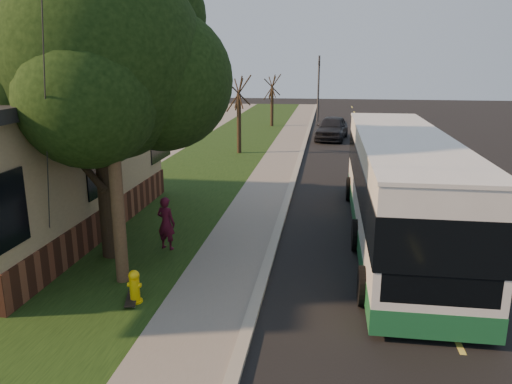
{
  "coord_description": "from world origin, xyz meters",
  "views": [
    {
      "loc": [
        1.42,
        -9.41,
        5.19
      ],
      "look_at": [
        -0.56,
        4.28,
        1.5
      ],
      "focal_mm": 35.0,
      "sensor_mm": 36.0,
      "label": 1
    }
  ],
  "objects_px": {
    "leafy_tree": "(102,60)",
    "distant_car": "(332,128)",
    "traffic_signal": "(319,84)",
    "utility_pole": "(108,86)",
    "transit_bus": "(400,186)",
    "fire_hydrant": "(135,287)",
    "bare_tree_near": "(239,116)",
    "skateboarder": "(166,223)",
    "bare_tree_far": "(272,101)",
    "skateboard_main": "(132,298)",
    "dumpster": "(49,176)"
  },
  "relations": [
    {
      "from": "traffic_signal",
      "to": "dumpster",
      "type": "height_order",
      "value": "traffic_signal"
    },
    {
      "from": "skateboarder",
      "to": "fire_hydrant",
      "type": "bearing_deg",
      "value": 111.95
    },
    {
      "from": "fire_hydrant",
      "to": "bare_tree_far",
      "type": "bearing_deg",
      "value": 90.76
    },
    {
      "from": "skateboard_main",
      "to": "distant_car",
      "type": "distance_m",
      "value": 24.41
    },
    {
      "from": "skateboard_main",
      "to": "fire_hydrant",
      "type": "bearing_deg",
      "value": -26.59
    },
    {
      "from": "bare_tree_near",
      "to": "utility_pole",
      "type": "bearing_deg",
      "value": -89.34
    },
    {
      "from": "fire_hydrant",
      "to": "distant_car",
      "type": "bearing_deg",
      "value": 79.89
    },
    {
      "from": "utility_pole",
      "to": "skateboarder",
      "type": "distance_m",
      "value": 4.4
    },
    {
      "from": "leafy_tree",
      "to": "transit_bus",
      "type": "relative_size",
      "value": 0.67
    },
    {
      "from": "fire_hydrant",
      "to": "transit_bus",
      "type": "bearing_deg",
      "value": 38.8
    },
    {
      "from": "fire_hydrant",
      "to": "skateboard_main",
      "type": "bearing_deg",
      "value": 153.41
    },
    {
      "from": "utility_pole",
      "to": "traffic_signal",
      "type": "height_order",
      "value": "utility_pole"
    },
    {
      "from": "utility_pole",
      "to": "dumpster",
      "type": "relative_size",
      "value": 5.31
    },
    {
      "from": "leafy_tree",
      "to": "traffic_signal",
      "type": "relative_size",
      "value": 1.42
    },
    {
      "from": "skateboarder",
      "to": "transit_bus",
      "type": "bearing_deg",
      "value": -148.11
    },
    {
      "from": "bare_tree_far",
      "to": "skateboard_main",
      "type": "bearing_deg",
      "value": -89.43
    },
    {
      "from": "leafy_tree",
      "to": "distant_car",
      "type": "distance_m",
      "value": 22.62
    },
    {
      "from": "traffic_signal",
      "to": "transit_bus",
      "type": "height_order",
      "value": "traffic_signal"
    },
    {
      "from": "bare_tree_far",
      "to": "traffic_signal",
      "type": "distance_m",
      "value": 5.44
    },
    {
      "from": "bare_tree_near",
      "to": "skateboarder",
      "type": "xyz_separation_m",
      "value": [
        0.6,
        -14.85,
        -1.33
      ]
    },
    {
      "from": "fire_hydrant",
      "to": "bare_tree_near",
      "type": "xyz_separation_m",
      "value": [
        -0.9,
        18.0,
        1.72
      ]
    },
    {
      "from": "utility_pole",
      "to": "traffic_signal",
      "type": "xyz_separation_m",
      "value": [
        3.81,
        33.01,
        -1.47
      ]
    },
    {
      "from": "utility_pole",
      "to": "skateboard_main",
      "type": "distance_m",
      "value": 4.64
    },
    {
      "from": "fire_hydrant",
      "to": "leafy_tree",
      "type": "height_order",
      "value": "leafy_tree"
    },
    {
      "from": "dumpster",
      "to": "utility_pole",
      "type": "bearing_deg",
      "value": -50.5
    },
    {
      "from": "leafy_tree",
      "to": "dumpster",
      "type": "xyz_separation_m",
      "value": [
        -5.33,
        5.86,
        -4.45
      ]
    },
    {
      "from": "fire_hydrant",
      "to": "skateboarder",
      "type": "height_order",
      "value": "skateboarder"
    },
    {
      "from": "fire_hydrant",
      "to": "leafy_tree",
      "type": "bearing_deg",
      "value": 120.67
    },
    {
      "from": "fire_hydrant",
      "to": "skateboard_main",
      "type": "height_order",
      "value": "fire_hydrant"
    },
    {
      "from": "fire_hydrant",
      "to": "transit_bus",
      "type": "height_order",
      "value": "transit_bus"
    },
    {
      "from": "fire_hydrant",
      "to": "utility_pole",
      "type": "distance_m",
      "value": 4.37
    },
    {
      "from": "traffic_signal",
      "to": "dumpster",
      "type": "distance_m",
      "value": 27.49
    },
    {
      "from": "bare_tree_far",
      "to": "skateboard_main",
      "type": "distance_m",
      "value": 30.01
    },
    {
      "from": "utility_pole",
      "to": "traffic_signal",
      "type": "bearing_deg",
      "value": 83.42
    },
    {
      "from": "fire_hydrant",
      "to": "skateboard_main",
      "type": "xyz_separation_m",
      "value": [
        -0.1,
        0.05,
        -0.3
      ]
    },
    {
      "from": "bare_tree_far",
      "to": "dumpster",
      "type": "bearing_deg",
      "value": -106.83
    },
    {
      "from": "distant_car",
      "to": "transit_bus",
      "type": "bearing_deg",
      "value": -76.71
    },
    {
      "from": "distant_car",
      "to": "traffic_signal",
      "type": "bearing_deg",
      "value": 104.59
    },
    {
      "from": "bare_tree_far",
      "to": "skateboarder",
      "type": "bearing_deg",
      "value": -89.8
    },
    {
      "from": "transit_bus",
      "to": "dumpster",
      "type": "relative_size",
      "value": 6.79
    },
    {
      "from": "bare_tree_near",
      "to": "traffic_signal",
      "type": "bearing_deg",
      "value": 75.96
    },
    {
      "from": "skateboard_main",
      "to": "dumpster",
      "type": "bearing_deg",
      "value": 128.79
    },
    {
      "from": "fire_hydrant",
      "to": "bare_tree_near",
      "type": "relative_size",
      "value": 0.17
    },
    {
      "from": "dumpster",
      "to": "distant_car",
      "type": "bearing_deg",
      "value": 54.26
    },
    {
      "from": "traffic_signal",
      "to": "distant_car",
      "type": "distance_m",
      "value": 10.3
    },
    {
      "from": "distant_car",
      "to": "utility_pole",
      "type": "bearing_deg",
      "value": -94.43
    },
    {
      "from": "bare_tree_far",
      "to": "distant_car",
      "type": "relative_size",
      "value": 0.88
    },
    {
      "from": "utility_pole",
      "to": "transit_bus",
      "type": "bearing_deg",
      "value": 29.93
    },
    {
      "from": "dumpster",
      "to": "transit_bus",
      "type": "bearing_deg",
      "value": -15.36
    },
    {
      "from": "traffic_signal",
      "to": "dumpster",
      "type": "bearing_deg",
      "value": -111.42
    }
  ]
}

